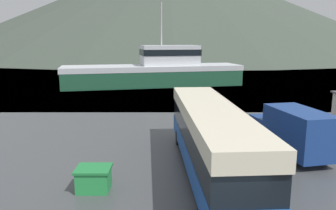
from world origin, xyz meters
TOP-DOWN VIEW (x-y plane):
  - water_surface at (0.00, 140.79)m, footprint 240.00×240.00m
  - hill_backdrop at (-0.52, 170.00)m, footprint 219.92×219.92m
  - tour_bus at (0.28, 7.44)m, footprint 3.22×12.80m
  - delivery_van at (5.19, 10.06)m, footprint 3.19×6.27m
  - fishing_boat at (-3.41, 38.42)m, footprint 25.43×11.30m
  - storage_bin at (-4.86, 5.55)m, footprint 1.47×1.22m

SIDE VIEW (x-z plane):
  - water_surface at x=0.00m, z-range 0.00..0.00m
  - storage_bin at x=-4.86m, z-range 0.01..1.01m
  - delivery_van at x=5.19m, z-range 0.06..2.70m
  - tour_bus at x=0.28m, z-range 0.21..3.47m
  - fishing_boat at x=-3.41m, z-range -3.54..7.80m
  - hill_backdrop at x=-0.52m, z-range 0.00..48.60m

